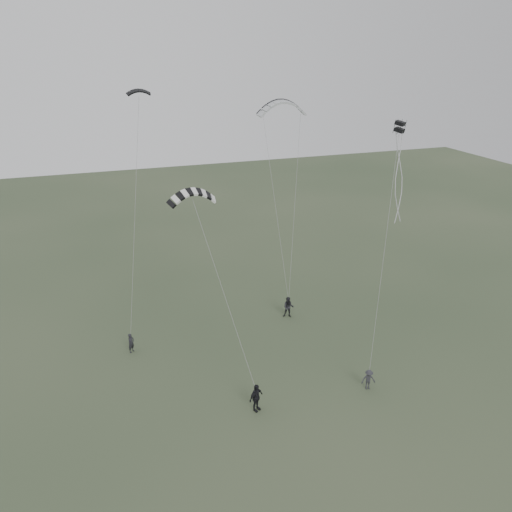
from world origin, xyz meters
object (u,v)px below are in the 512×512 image
object	(u,v)px
flyer_right	(288,307)
flyer_far	(368,380)
kite_pale_large	(282,102)
kite_dark_small	(138,91)
kite_box	(400,127)
kite_striped	(192,192)
flyer_center	(256,398)
flyer_left	(131,343)

from	to	relation	value
flyer_right	flyer_far	world-z (taller)	flyer_right
flyer_right	kite_pale_large	size ratio (longest dim) A/B	0.44
kite_dark_small	kite_box	bearing A→B (deg)	-35.18
kite_pale_large	kite_box	xyz separation A→B (m)	(3.88, -11.18, -0.69)
kite_striped	kite_pale_large	bearing A→B (deg)	36.59
kite_dark_small	kite_box	distance (m)	18.45
flyer_center	flyer_left	bearing A→B (deg)	97.72
flyer_center	flyer_far	distance (m)	7.86
kite_striped	kite_box	world-z (taller)	kite_box
flyer_left	flyer_far	size ratio (longest dim) A/B	1.05
flyer_left	flyer_center	bearing A→B (deg)	-97.22
kite_dark_small	kite_pale_large	world-z (taller)	kite_dark_small
kite_pale_large	kite_box	distance (m)	11.85
kite_dark_small	kite_pale_large	size ratio (longest dim) A/B	0.40
kite_pale_large	flyer_left	bearing A→B (deg)	-155.81
flyer_right	flyer_center	size ratio (longest dim) A/B	0.96
flyer_center	kite_striped	world-z (taller)	kite_striped
flyer_left	kite_box	xyz separation A→B (m)	(18.34, -4.78, 15.75)
flyer_far	kite_dark_small	world-z (taller)	kite_dark_small
flyer_center	kite_striped	size ratio (longest dim) A/B	0.62
flyer_center	flyer_right	bearing A→B (deg)	29.69
flyer_right	kite_dark_small	bearing A→B (deg)	-174.81
kite_pale_large	flyer_right	bearing A→B (deg)	-102.42
kite_dark_small	flyer_center	bearing A→B (deg)	-77.61
flyer_right	kite_box	world-z (taller)	kite_box
flyer_right	flyer_left	bearing A→B (deg)	-150.71
kite_dark_small	flyer_left	bearing A→B (deg)	-122.97
flyer_far	kite_striped	world-z (taller)	kite_striped
kite_striped	flyer_center	bearing A→B (deg)	-79.04
flyer_left	kite_pale_large	size ratio (longest dim) A/B	0.37
flyer_center	kite_box	xyz separation A→B (m)	(11.58, 4.53, 15.55)
kite_striped	kite_box	bearing A→B (deg)	-15.20
kite_striped	flyer_right	bearing A→B (deg)	17.08
flyer_right	kite_dark_small	xyz separation A→B (m)	(-10.56, 3.74, 17.56)
kite_pale_large	kite_striped	distance (m)	13.99
flyer_far	kite_striped	size ratio (longest dim) A/B	0.47
kite_striped	kite_box	xyz separation A→B (m)	(13.63, -2.20, 3.76)
flyer_right	flyer_far	xyz separation A→B (m)	(1.35, -10.80, -0.19)
kite_box	kite_striped	bearing A→B (deg)	132.95
kite_pale_large	kite_striped	world-z (taller)	kite_pale_large
flyer_right	kite_striped	xyz separation A→B (m)	(-8.55, -3.65, 11.83)
flyer_center	kite_box	world-z (taller)	kite_box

